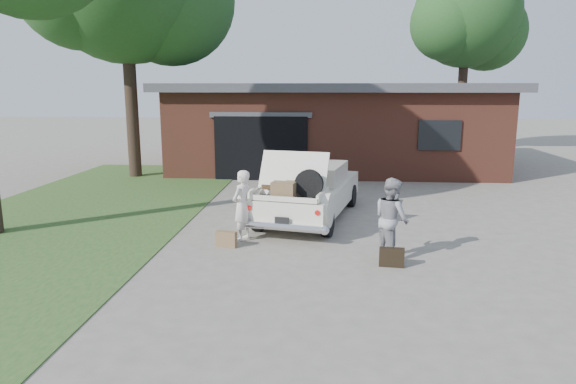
{
  "coord_description": "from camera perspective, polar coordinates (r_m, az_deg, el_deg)",
  "views": [
    {
      "loc": [
        0.77,
        -9.47,
        3.16
      ],
      "look_at": [
        0.0,
        0.6,
        1.1
      ],
      "focal_mm": 32.0,
      "sensor_mm": 36.0,
      "label": 1
    }
  ],
  "objects": [
    {
      "name": "suitcase_left",
      "position": [
        10.45,
        -6.85,
        -5.21
      ],
      "size": [
        0.44,
        0.22,
        0.33
      ],
      "primitive_type": "cube",
      "rotation": [
        0.0,
        0.0,
        -0.23
      ],
      "color": "olive",
      "rests_on": "ground"
    },
    {
      "name": "suitcase_right",
      "position": [
        9.46,
        11.45,
        -7.12
      ],
      "size": [
        0.46,
        0.19,
        0.34
      ],
      "primitive_type": "cube",
      "rotation": [
        0.0,
        0.0,
        -0.12
      ],
      "color": "black",
      "rests_on": "ground"
    },
    {
      "name": "tree_right",
      "position": [
        27.15,
        19.4,
        17.54
      ],
      "size": [
        5.76,
        5.01,
        9.09
      ],
      "color": "#38281E",
      "rests_on": "ground"
    },
    {
      "name": "house",
      "position": [
        20.99,
        4.99,
        7.42
      ],
      "size": [
        12.8,
        7.8,
        3.3
      ],
      "color": "brown",
      "rests_on": "ground"
    },
    {
      "name": "woman_left",
      "position": [
        10.74,
        -5.14,
        -1.51
      ],
      "size": [
        0.54,
        0.64,
        1.49
      ],
      "primitive_type": "imported",
      "rotation": [
        0.0,
        0.0,
        -1.98
      ],
      "color": "silver",
      "rests_on": "ground"
    },
    {
      "name": "ground",
      "position": [
        10.01,
        -0.26,
        -6.87
      ],
      "size": [
        90.0,
        90.0,
        0.0
      ],
      "primitive_type": "plane",
      "color": "gray",
      "rests_on": "ground"
    },
    {
      "name": "woman_right",
      "position": [
        9.75,
        11.45,
        -2.9
      ],
      "size": [
        0.84,
        0.92,
        1.54
      ],
      "primitive_type": "imported",
      "rotation": [
        0.0,
        0.0,
        2.0
      ],
      "color": "gray",
      "rests_on": "ground"
    },
    {
      "name": "grass_strip",
      "position": [
        14.31,
        -21.76,
        -2.02
      ],
      "size": [
        6.0,
        16.0,
        0.02
      ],
      "primitive_type": "cube",
      "color": "#2D4C1E",
      "rests_on": "ground"
    },
    {
      "name": "sedan",
      "position": [
        12.55,
        2.35,
        0.11
      ],
      "size": [
        2.69,
        4.85,
        1.79
      ],
      "rotation": [
        0.0,
        0.0,
        -0.21
      ],
      "color": "silver",
      "rests_on": "ground"
    }
  ]
}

